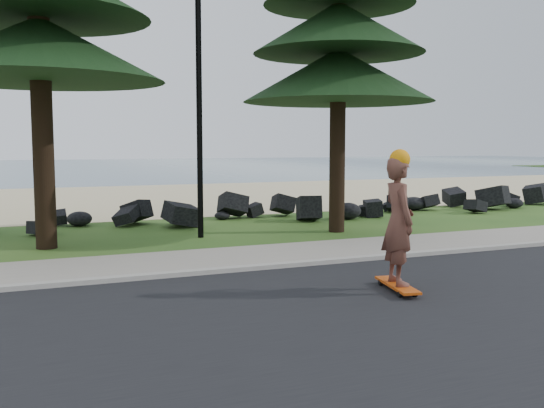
% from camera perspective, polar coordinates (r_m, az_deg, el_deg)
% --- Properties ---
extents(ground, '(160.00, 160.00, 0.00)m').
position_cam_1_polar(ground, '(11.74, -2.43, -5.38)').
color(ground, '#254D18').
rests_on(ground, ground).
extents(road, '(160.00, 7.00, 0.02)m').
position_cam_1_polar(road, '(7.79, 9.26, -11.12)').
color(road, black).
rests_on(road, ground).
extents(kerb, '(160.00, 0.20, 0.10)m').
position_cam_1_polar(kerb, '(10.91, -0.80, -5.96)').
color(kerb, '#A6A095').
rests_on(kerb, ground).
extents(sidewalk, '(160.00, 2.00, 0.08)m').
position_cam_1_polar(sidewalk, '(11.92, -2.76, -5.01)').
color(sidewalk, gray).
rests_on(sidewalk, ground).
extents(beach_sand, '(160.00, 15.00, 0.01)m').
position_cam_1_polar(beach_sand, '(25.73, -13.62, 0.52)').
color(beach_sand, beige).
rests_on(beach_sand, ground).
extents(ocean, '(160.00, 58.00, 0.01)m').
position_cam_1_polar(ocean, '(61.99, -18.91, 3.31)').
color(ocean, '#365568').
rests_on(ocean, ground).
extents(seawall_boulders, '(60.00, 2.40, 1.10)m').
position_cam_1_polar(seawall_boulders, '(17.04, -8.93, -1.97)').
color(seawall_boulders, black).
rests_on(seawall_boulders, ground).
extents(lamp_post, '(0.25, 0.14, 8.14)m').
position_cam_1_polar(lamp_post, '(14.69, -6.91, 13.01)').
color(lamp_post, black).
rests_on(lamp_post, ground).
extents(skateboarder, '(0.59, 1.19, 2.15)m').
position_cam_1_polar(skateboarder, '(9.32, 11.82, -1.64)').
color(skateboarder, '#BF440B').
rests_on(skateboarder, ground).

